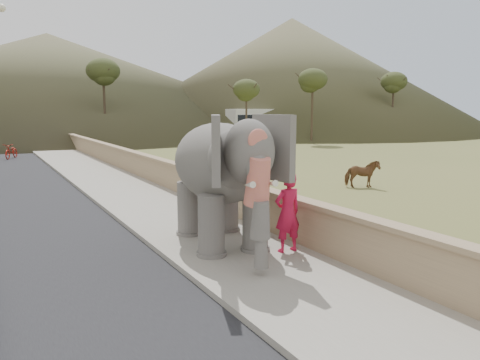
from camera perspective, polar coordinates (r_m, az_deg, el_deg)
ground at (r=8.11m, az=10.98°, el=-15.41°), size 160.00×160.00×0.00m
walkway at (r=16.65m, az=-11.77°, el=-2.51°), size 3.00×120.00×0.15m
parapet at (r=17.12m, az=-6.55°, el=-0.45°), size 0.30×120.00×1.10m
cow at (r=19.95m, az=14.65°, el=0.72°), size 1.50×1.23×1.16m
distant_car at (r=46.84m, az=-4.02°, el=5.71°), size 4.51×2.68×1.44m
bus_white at (r=49.89m, az=4.61°, el=6.85°), size 11.13×3.13×3.10m
bus_orange at (r=54.22m, az=15.61°, el=6.71°), size 11.25×4.17×3.10m
hill_right at (r=70.76m, az=6.26°, el=12.65°), size 56.00×56.00×16.00m
hill_far at (r=76.33m, az=-22.21°, el=11.02°), size 80.00×80.00×14.00m
elephant_and_man at (r=10.88m, az=-2.33°, el=-0.07°), size 2.59×4.33×2.96m
motorcyclist at (r=33.54m, az=-26.75°, el=3.46°), size 2.11×1.94×1.81m
trees at (r=35.53m, az=-19.05°, el=9.26°), size 47.84×41.82×8.50m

